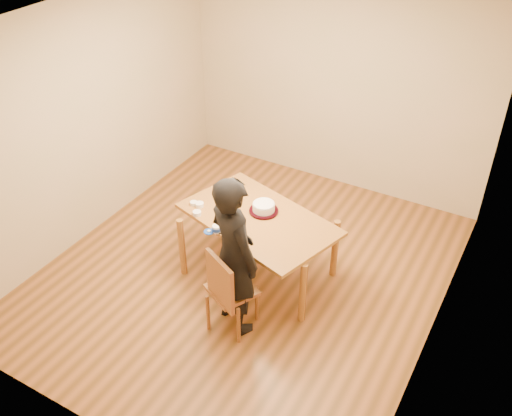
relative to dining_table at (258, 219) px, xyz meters
The scene contains 16 objects.
room_shell 0.70m from the dining_table, 114.14° to the left, with size 4.00×4.50×2.70m.
dining_table is the anchor object (origin of this frame).
dining_chair 0.84m from the dining_table, 79.05° to the right, with size 0.40×0.40×0.04m, color brown.
cake_plate 0.12m from the dining_table, 91.70° to the left, with size 0.30×0.30×0.02m, color #C30D37.
cake 0.14m from the dining_table, 91.70° to the left, with size 0.23×0.23×0.07m, color white.
frosting_dome 0.17m from the dining_table, 91.70° to the left, with size 0.23×0.23×0.03m, color white.
frosting_tub 0.48m from the dining_table, 120.42° to the right, with size 0.08×0.08×0.07m, color white.
frosting_lid 0.55m from the dining_table, 124.01° to the right, with size 0.10×0.10×0.01m, color #173C9B.
frosting_dollop 0.55m from the dining_table, 124.01° to the right, with size 0.04×0.04×0.02m, color white.
ramekin_green 0.63m from the dining_table, 155.03° to the right, with size 0.09×0.09×0.04m, color white.
ramekin_yellow 0.65m from the dining_table, 168.71° to the right, with size 0.09×0.09×0.04m, color white.
ramekin_multi 0.72m from the dining_table, 169.50° to the right, with size 0.08×0.08×0.04m, color white.
candy_box_pink 0.59m from the dining_table, 152.15° to the left, with size 0.13×0.07×0.02m, color #BE2C6F.
candy_box_green 0.60m from the dining_table, 152.03° to the left, with size 0.12×0.06×0.02m, color green.
spatula 0.42m from the dining_table, 110.19° to the right, with size 0.14×0.01×0.01m, color black.
person 0.75m from the dining_table, 78.39° to the right, with size 0.61×0.40×1.66m, color black.
Camera 1 is at (2.44, -4.06, 4.15)m, focal length 40.00 mm.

